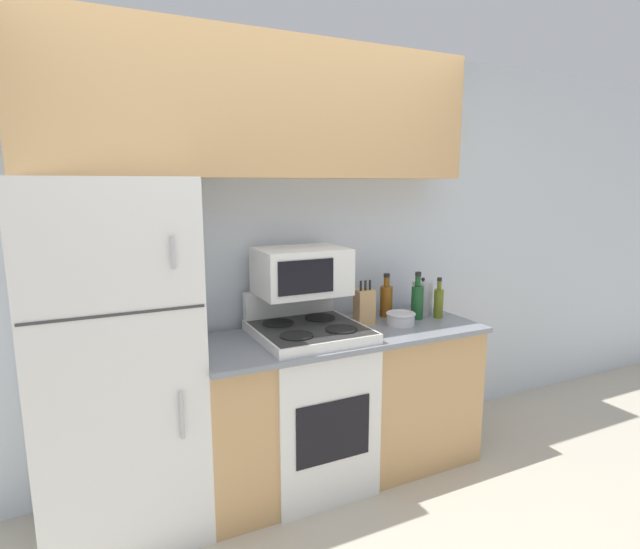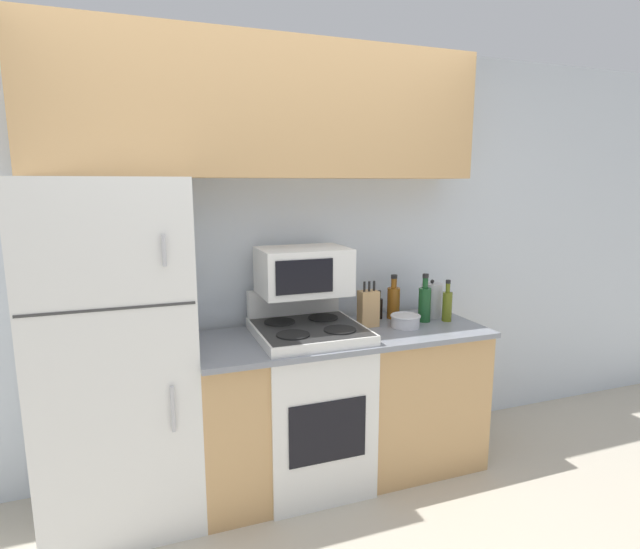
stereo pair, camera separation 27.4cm
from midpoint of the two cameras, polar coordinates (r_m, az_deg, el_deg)
name	(u,v)px [view 2 (the right image)]	position (r m, az deg, el deg)	size (l,w,h in m)	color
ground_plane	(298,514)	(2.93, 0.46, -25.79)	(12.00, 12.00, 0.00)	beige
wall_back	(263,259)	(3.03, -3.95, 1.78)	(8.00, 0.05, 2.55)	silver
lower_cabinets	(342,403)	(3.07, 5.17, -14.43)	(1.69, 0.64, 0.88)	tan
refrigerator	(117,356)	(2.67, -19.48, -8.79)	(0.74, 0.66, 1.76)	white
upper_cabinets	(268,110)	(2.85, -3.07, 18.26)	(2.43, 0.32, 0.73)	tan
stove	(309,402)	(2.96, 1.46, -14.42)	(0.59, 0.62, 1.10)	white
microwave	(303,271)	(2.84, 0.82, 0.41)	(0.50, 0.36, 0.26)	white
knife_block	(368,308)	(3.01, 8.15, -3.86)	(0.11, 0.08, 0.27)	tan
bowl	(405,320)	(3.04, 12.31, -5.19)	(0.18, 0.18, 0.08)	silver
bottle_wine_green	(425,303)	(3.17, 14.31, -3.19)	(0.08, 0.08, 0.30)	#194C23
bottle_soy_sauce	(379,307)	(3.20, 9.17, -3.77)	(0.05, 0.05, 0.18)	black
bottle_olive_oil	(447,305)	(3.22, 16.72, -3.38)	(0.06, 0.06, 0.26)	#5B6619
bottle_whiskey	(393,301)	(3.21, 10.84, -3.05)	(0.08, 0.08, 0.28)	brown
kettle	(432,300)	(3.29, 14.99, -2.86)	(0.13, 0.13, 0.24)	#B7B7BC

